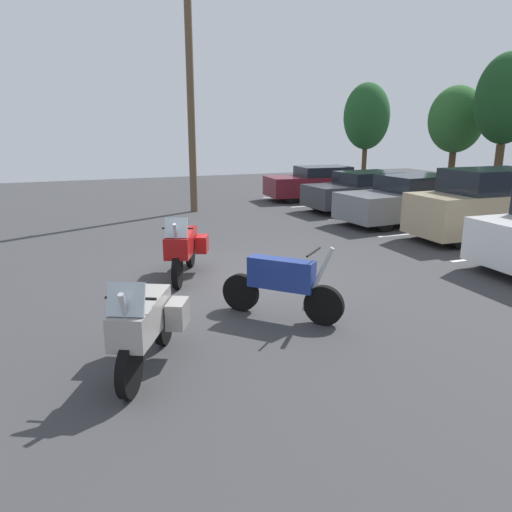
% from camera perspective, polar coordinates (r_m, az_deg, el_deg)
% --- Properties ---
extents(ground, '(44.00, 44.00, 0.10)m').
position_cam_1_polar(ground, '(10.47, -3.10, -2.86)').
color(ground, '#38383A').
extents(motorcycle_touring, '(2.13, 1.24, 1.41)m').
position_cam_1_polar(motorcycle_touring, '(10.42, -8.46, 1.01)').
color(motorcycle_touring, black).
rests_on(motorcycle_touring, ground).
extents(motorcycle_second, '(1.66, 1.56, 1.31)m').
position_cam_1_polar(motorcycle_second, '(8.17, 3.02, -3.19)').
color(motorcycle_second, black).
rests_on(motorcycle_second, ground).
extents(motorcycle_third, '(1.98, 1.24, 1.40)m').
position_cam_1_polar(motorcycle_third, '(6.57, -12.74, -7.64)').
color(motorcycle_third, black).
rests_on(motorcycle_third, ground).
extents(parking_stripes, '(17.75, 4.64, 0.01)m').
position_cam_1_polar(parking_stripes, '(16.24, 20.72, 2.76)').
color(parking_stripes, silver).
rests_on(parking_stripes, ground).
extents(car_maroon, '(2.10, 4.67, 1.45)m').
position_cam_1_polar(car_maroon, '(21.95, 7.31, 8.39)').
color(car_maroon, maroon).
rests_on(car_maroon, ground).
extents(car_charcoal, '(2.00, 4.44, 1.47)m').
position_cam_1_polar(car_charcoal, '(19.35, 12.26, 7.36)').
color(car_charcoal, '#38383D').
rests_on(car_charcoal, ground).
extents(car_grey, '(2.23, 4.84, 1.57)m').
position_cam_1_polar(car_grey, '(17.16, 17.35, 6.24)').
color(car_grey, slate).
rests_on(car_grey, ground).
extents(car_tan, '(1.88, 4.50, 1.98)m').
position_cam_1_polar(car_tan, '(15.43, 25.30, 5.34)').
color(car_tan, tan).
rests_on(car_tan, ground).
extents(utility_pole, '(1.07, 1.58, 8.34)m').
position_cam_1_polar(utility_pole, '(18.66, -7.62, 18.35)').
color(utility_pole, brown).
rests_on(utility_pole, ground).
extents(tree_far_left, '(3.08, 3.08, 5.99)m').
position_cam_1_polar(tree_far_left, '(35.20, 12.72, 15.53)').
color(tree_far_left, '#4C3823').
rests_on(tree_far_left, ground).
extents(tree_right, '(3.02, 3.02, 5.34)m').
position_cam_1_polar(tree_right, '(30.49, 22.22, 14.45)').
color(tree_right, '#4C3823').
rests_on(tree_right, ground).
extents(tree_center_left, '(2.87, 2.87, 6.56)m').
position_cam_1_polar(tree_center_left, '(27.44, 27.08, 15.90)').
color(tree_center_left, '#4C3823').
rests_on(tree_center_left, ground).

